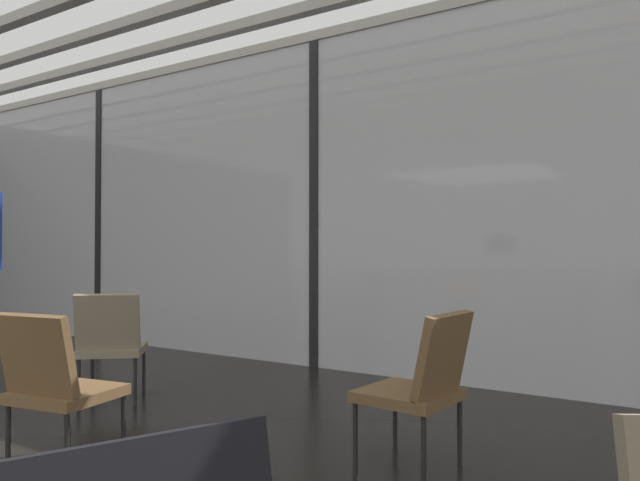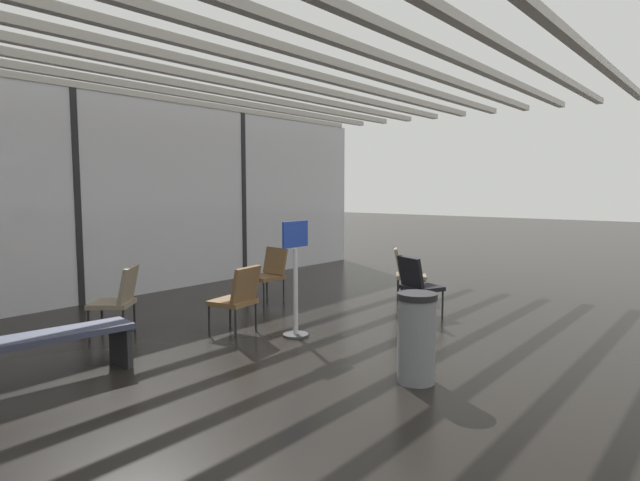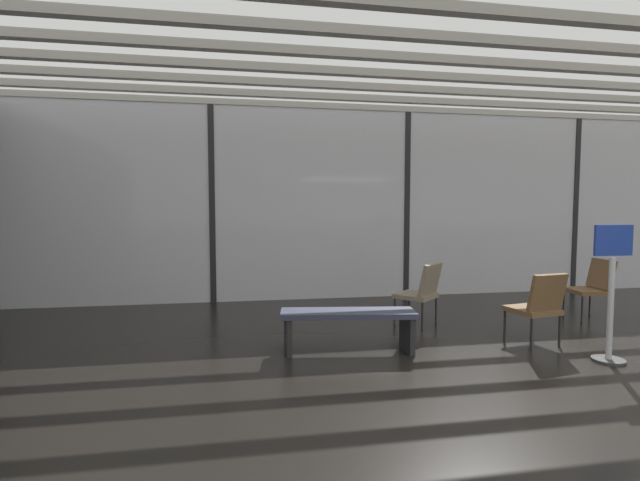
% 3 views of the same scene
% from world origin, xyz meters
% --- Properties ---
extents(glass_curtain_wall, '(14.00, 0.08, 3.38)m').
position_xyz_m(glass_curtain_wall, '(0.00, 5.20, 1.69)').
color(glass_curtain_wall, silver).
rests_on(glass_curtain_wall, ground).
extents(window_mullion_0, '(0.10, 0.12, 3.38)m').
position_xyz_m(window_mullion_0, '(-3.50, 5.20, 1.69)').
color(window_mullion_0, black).
rests_on(window_mullion_0, ground).
extents(window_mullion_1, '(0.10, 0.12, 3.38)m').
position_xyz_m(window_mullion_1, '(0.00, 5.20, 1.69)').
color(window_mullion_1, black).
rests_on(window_mullion_1, ground).
extents(parked_airplane, '(11.91, 4.46, 4.46)m').
position_xyz_m(parked_airplane, '(-1.18, 10.09, 2.23)').
color(parked_airplane, silver).
rests_on(parked_airplane, ground).
extents(lounge_chair_0, '(0.56, 0.60, 0.87)m').
position_xyz_m(lounge_chair_0, '(0.42, 1.97, 0.49)').
color(lounge_chair_0, brown).
rests_on(lounge_chair_0, ground).
extents(lounge_chair_1, '(0.57, 0.52, 0.87)m').
position_xyz_m(lounge_chair_1, '(2.10, 3.06, 0.49)').
color(lounge_chair_1, brown).
rests_on(lounge_chair_1, ground).
extents(lounge_chair_3, '(0.71, 0.71, 0.87)m').
position_xyz_m(lounge_chair_3, '(-0.56, 3.09, 0.49)').
color(lounge_chair_3, '#7F705B').
rests_on(lounge_chair_3, ground).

